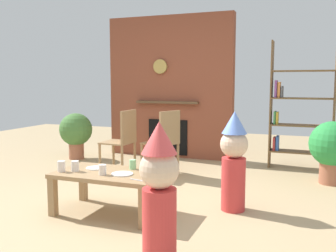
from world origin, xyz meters
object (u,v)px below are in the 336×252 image
(child_in_pink, at_px, (234,158))
(potted_plant_tall, at_px, (332,147))
(birthday_cake_slice, at_px, (156,168))
(dining_chair_left, at_px, (123,138))
(potted_plant_short, at_px, (76,131))
(paper_cup_near_right, at_px, (61,166))
(paper_plate_front, at_px, (122,174))
(paper_plate_rear, at_px, (95,168))
(dining_chair_middle, at_px, (165,139))
(paper_cup_far_left, at_px, (133,164))
(bookshelf, at_px, (297,109))
(paper_cup_near_left, at_px, (75,166))
(child_with_cone_hat, at_px, (159,190))
(paper_cup_center, at_px, (103,170))
(coffee_table, at_px, (110,179))

(child_in_pink, xyz_separation_m, potted_plant_tall, (0.98, 1.42, -0.06))
(birthday_cake_slice, relative_size, dining_chair_left, 0.11)
(potted_plant_short, bearing_deg, potted_plant_tall, -2.72)
(paper_cup_near_right, height_order, paper_plate_front, paper_cup_near_right)
(paper_plate_rear, xyz_separation_m, potted_plant_tall, (2.31, 1.86, 0.05))
(paper_plate_rear, relative_size, dining_chair_middle, 0.20)
(paper_plate_rear, height_order, potted_plant_tall, potted_plant_tall)
(child_in_pink, relative_size, dining_chair_left, 1.11)
(paper_cup_far_left, relative_size, dining_chair_left, 0.11)
(paper_plate_rear, relative_size, potted_plant_short, 0.23)
(bookshelf, xyz_separation_m, paper_cup_near_left, (-1.97, -2.79, -0.42))
(paper_cup_near_left, height_order, dining_chair_middle, dining_chair_middle)
(child_with_cone_hat, bearing_deg, paper_cup_near_right, 16.96)
(paper_cup_near_left, height_order, paper_cup_far_left, paper_cup_near_left)
(paper_cup_near_left, height_order, paper_plate_front, paper_cup_near_left)
(paper_cup_center, relative_size, paper_plate_front, 0.48)
(child_with_cone_hat, bearing_deg, paper_cup_near_left, 12.51)
(paper_plate_rear, distance_m, dining_chair_middle, 1.55)
(potted_plant_tall, bearing_deg, paper_plate_rear, -141.13)
(coffee_table, bearing_deg, potted_plant_tall, 42.68)
(paper_cup_far_left, bearing_deg, birthday_cake_slice, -6.02)
(paper_cup_far_left, relative_size, potted_plant_short, 0.12)
(bookshelf, relative_size, child_in_pink, 1.90)
(bookshelf, distance_m, coffee_table, 3.20)
(paper_cup_center, bearing_deg, paper_plate_rear, 135.84)
(child_in_pink, height_order, dining_chair_middle, child_in_pink)
(paper_cup_near_right, height_order, potted_plant_short, potted_plant_short)
(paper_cup_near_right, relative_size, paper_cup_center, 1.07)
(paper_cup_near_right, xyz_separation_m, paper_plate_front, (0.61, 0.11, -0.05))
(paper_plate_rear, bearing_deg, paper_cup_center, -44.16)
(paper_cup_near_left, xyz_separation_m, potted_plant_tall, (2.43, 2.03, 0.01))
(paper_cup_far_left, bearing_deg, paper_plate_front, -88.78)
(potted_plant_tall, bearing_deg, paper_cup_far_left, -138.05)
(paper_plate_rear, xyz_separation_m, dining_chair_left, (-0.42, 1.41, 0.09))
(bookshelf, relative_size, coffee_table, 1.81)
(coffee_table, bearing_deg, paper_cup_far_left, 50.37)
(paper_cup_near_left, bearing_deg, birthday_cake_slice, 19.06)
(birthday_cake_slice, relative_size, potted_plant_tall, 0.12)
(coffee_table, xyz_separation_m, dining_chair_middle, (-0.04, 1.61, 0.16))
(paper_cup_near_right, distance_m, paper_plate_front, 0.62)
(paper_cup_far_left, height_order, dining_chair_middle, dining_chair_middle)
(bookshelf, distance_m, dining_chair_middle, 2.04)
(paper_cup_far_left, bearing_deg, paper_cup_center, -117.23)
(paper_cup_center, distance_m, dining_chair_left, 1.73)
(paper_cup_near_left, xyz_separation_m, paper_plate_rear, (0.12, 0.17, -0.05))
(child_with_cone_hat, bearing_deg, dining_chair_middle, -26.84)
(coffee_table, distance_m, child_with_cone_hat, 1.16)
(coffee_table, xyz_separation_m, child_with_cone_hat, (0.84, -0.78, 0.19))
(paper_plate_front, xyz_separation_m, child_with_cone_hat, (0.68, -0.73, 0.12))
(paper_cup_near_left, height_order, paper_cup_near_right, paper_cup_near_right)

